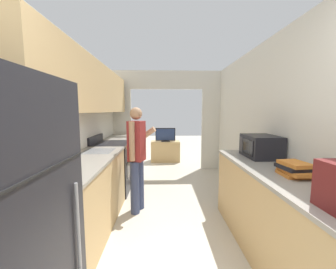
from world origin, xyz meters
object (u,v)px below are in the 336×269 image
object	(u,v)px
range_oven	(113,167)
tv_cabinet	(165,151)
microwave	(261,146)
television	(165,135)
person	(137,157)
book_stack	(295,169)

from	to	relation	value
range_oven	tv_cabinet	bearing A→B (deg)	66.24
microwave	tv_cabinet	bearing A→B (deg)	108.25
range_oven	television	xyz separation A→B (m)	(1.02, 2.27, 0.34)
microwave	person	bearing A→B (deg)	164.66
tv_cabinet	range_oven	bearing A→B (deg)	-113.76
range_oven	television	world-z (taller)	range_oven
range_oven	tv_cabinet	world-z (taller)	range_oven
range_oven	person	world-z (taller)	person
television	book_stack	bearing A→B (deg)	-75.39
microwave	television	distance (m)	3.69
book_stack	microwave	bearing A→B (deg)	86.04
range_oven	tv_cabinet	xyz separation A→B (m)	(1.02, 2.32, -0.16)
book_stack	television	distance (m)	4.41
tv_cabinet	television	world-z (taller)	television
person	tv_cabinet	bearing A→B (deg)	9.58
television	tv_cabinet	bearing A→B (deg)	90.00
range_oven	microwave	bearing A→B (deg)	-29.14
tv_cabinet	microwave	bearing A→B (deg)	-71.75
range_oven	book_stack	world-z (taller)	range_oven
tv_cabinet	person	bearing A→B (deg)	-98.58
tv_cabinet	television	xyz separation A→B (m)	(-0.00, -0.04, 0.50)
book_stack	television	xyz separation A→B (m)	(-1.11, 4.27, -0.18)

